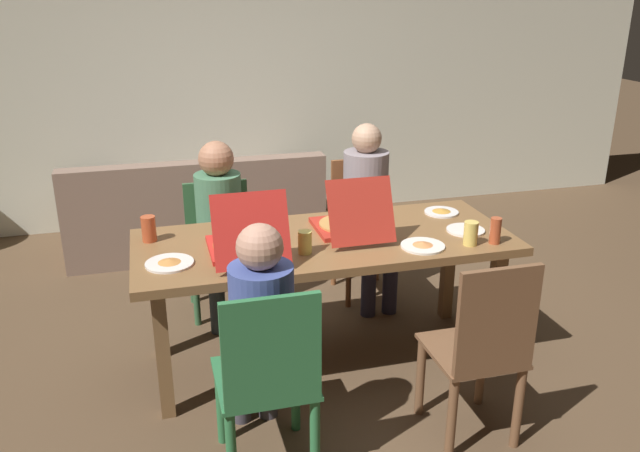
{
  "coord_description": "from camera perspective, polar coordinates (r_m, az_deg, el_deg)",
  "views": [
    {
      "loc": [
        -0.9,
        -3.24,
        2.11
      ],
      "look_at": [
        0.0,
        0.1,
        0.81
      ],
      "focal_mm": 36.52,
      "sensor_mm": 36.0,
      "label": 1
    }
  ],
  "objects": [
    {
      "name": "drinking_glass_2",
      "position": [
        3.6,
        13.07,
        -0.64
      ],
      "size": [
        0.08,
        0.08,
        0.13
      ],
      "primitive_type": "cylinder",
      "color": "#E7C85D",
      "rests_on": "dining_table"
    },
    {
      "name": "person_0",
      "position": [
        4.23,
        -8.73,
        0.79
      ],
      "size": [
        0.3,
        0.5,
        1.18
      ],
      "color": "#313F47",
      "rests_on": "ground"
    },
    {
      "name": "pizza_box_1",
      "position": [
        3.43,
        -6.53,
        -1.51
      ],
      "size": [
        0.38,
        0.52,
        0.38
      ],
      "color": "red",
      "rests_on": "dining_table"
    },
    {
      "name": "back_wall",
      "position": [
        6.07,
        -6.63,
        13.43
      ],
      "size": [
        7.98,
        0.12,
        2.74
      ],
      "primitive_type": "cube",
      "color": "silver",
      "rests_on": "ground"
    },
    {
      "name": "plate_0",
      "position": [
        3.37,
        -13.05,
        -3.15
      ],
      "size": [
        0.24,
        0.24,
        0.03
      ],
      "color": "white",
      "rests_on": "dining_table"
    },
    {
      "name": "person_1",
      "position": [
        2.94,
        -5.31,
        -8.58
      ],
      "size": [
        0.28,
        0.53,
        1.19
      ],
      "color": "#433E48",
      "rests_on": "ground"
    },
    {
      "name": "drinking_glass_1",
      "position": [
        3.4,
        -1.33,
        -1.44
      ],
      "size": [
        0.07,
        0.07,
        0.12
      ],
      "primitive_type": "cylinder",
      "color": "#E2CD5C",
      "rests_on": "dining_table"
    },
    {
      "name": "chair_1",
      "position": [
        2.89,
        -4.59,
        -13.28
      ],
      "size": [
        0.43,
        0.45,
        0.96
      ],
      "color": "#2E7341",
      "rests_on": "ground"
    },
    {
      "name": "pizza_box_0",
      "position": [
        3.7,
        2.56,
        0.23
      ],
      "size": [
        0.36,
        0.51,
        0.36
      ],
      "color": "#B52B1F",
      "rests_on": "dining_table"
    },
    {
      "name": "ground_plane",
      "position": [
        3.97,
        0.38,
        -11.54
      ],
      "size": [
        20.0,
        20.0,
        0.0
      ],
      "primitive_type": "plane",
      "color": "brown"
    },
    {
      "name": "person_2",
      "position": [
        4.43,
        4.24,
        2.17
      ],
      "size": [
        0.31,
        0.54,
        1.24
      ],
      "color": "#2F2D45",
      "rests_on": "ground"
    },
    {
      "name": "plate_2",
      "position": [
        4.08,
        10.6,
        1.26
      ],
      "size": [
        0.21,
        0.21,
        0.03
      ],
      "color": "white",
      "rests_on": "dining_table"
    },
    {
      "name": "plate_1",
      "position": [
        3.81,
        12.63,
        -0.35
      ],
      "size": [
        0.22,
        0.22,
        0.01
      ],
      "color": "white",
      "rests_on": "dining_table"
    },
    {
      "name": "plate_3",
      "position": [
        3.54,
        8.99,
        -1.69
      ],
      "size": [
        0.24,
        0.24,
        0.03
      ],
      "color": "white",
      "rests_on": "dining_table"
    },
    {
      "name": "chair_2",
      "position": [
        4.64,
        3.55,
        0.49
      ],
      "size": [
        0.39,
        0.42,
        0.95
      ],
      "color": "brown",
      "rests_on": "ground"
    },
    {
      "name": "couch",
      "position": [
        5.57,
        -10.82,
        1.04
      ],
      "size": [
        2.06,
        0.88,
        0.81
      ],
      "color": "#896D5D",
      "rests_on": "ground"
    },
    {
      "name": "drinking_glass_3",
      "position": [
        3.65,
        15.11,
        -0.4
      ],
      "size": [
        0.06,
        0.06,
        0.15
      ],
      "primitive_type": "cylinder",
      "color": "#B44B2A",
      "rests_on": "dining_table"
    },
    {
      "name": "chair_0",
      "position": [
        4.44,
        -8.79,
        -1.26
      ],
      "size": [
        0.45,
        0.39,
        0.86
      ],
      "color": "#35613B",
      "rests_on": "ground"
    },
    {
      "name": "chair_3",
      "position": [
        3.17,
        13.96,
        -10.5
      ],
      "size": [
        0.41,
        0.42,
        0.97
      ],
      "color": "brown",
      "rests_on": "ground"
    },
    {
      "name": "dining_table",
      "position": [
        3.65,
        0.41,
        -2.26
      ],
      "size": [
        2.1,
        0.85,
        0.78
      ],
      "color": "brown",
      "rests_on": "ground"
    },
    {
      "name": "drinking_glass_0",
      "position": [
        3.68,
        -14.78,
        -0.24
      ],
      "size": [
        0.08,
        0.08,
        0.14
      ],
      "primitive_type": "cylinder",
      "color": "#BD4C28",
      "rests_on": "dining_table"
    }
  ]
}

